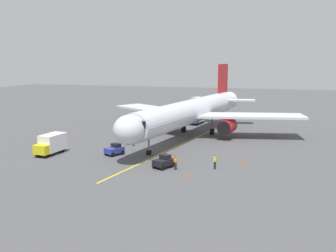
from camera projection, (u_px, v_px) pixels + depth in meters
name	position (u px, v px, depth m)	size (l,w,h in m)	color
ground_plane	(194.00, 136.00, 61.86)	(220.00, 220.00, 0.00)	#4C4C4F
apron_lead_in_line	(181.00, 144.00, 55.46)	(0.24, 40.00, 0.01)	yellow
airplane	(191.00, 112.00, 60.69)	(34.24, 40.17, 11.50)	silver
ground_crew_marshaller	(176.00, 162.00, 42.52)	(0.45, 0.35, 1.71)	#23232D
ground_crew_wing_walker	(215.00, 161.00, 42.78)	(0.29, 0.42, 1.71)	#23232D
ground_crew_loader	(133.00, 140.00, 54.50)	(0.46, 0.37, 1.71)	#23232D
box_truck_near_nose	(51.00, 144.00, 49.51)	(2.38, 4.76, 2.62)	yellow
box_truck_portside	(197.00, 117.00, 73.40)	(2.49, 4.80, 2.62)	#2D3899
tug_starboard_side	(164.00, 162.00, 43.38)	(2.33, 2.72, 1.50)	black
tug_rear_apron	(115.00, 150.00, 49.25)	(2.38, 2.73, 1.50)	#2D3899
safety_cone_nose_left	(188.00, 174.00, 40.03)	(0.32, 0.32, 0.55)	#F2590F
safety_cone_nose_right	(244.00, 162.00, 44.85)	(0.32, 0.32, 0.55)	#F2590F
safety_cone_wing_port	(68.00, 140.00, 57.21)	(0.32, 0.32, 0.55)	#F2590F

